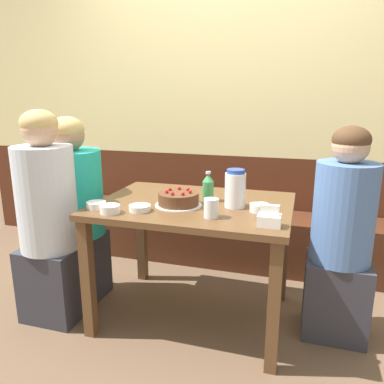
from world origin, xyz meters
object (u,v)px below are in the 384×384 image
napkin_holder (269,218)px  bowl_side_dish (259,208)px  glass_water_tall (211,208)px  person_teal_shirt (341,241)px  soju_bottle (208,187)px  bowl_sauce_shallow (140,208)px  birthday_cake (178,199)px  person_pale_blue_shirt (49,222)px  person_grey_tee (74,210)px  bench_seat (223,236)px  bowl_soup_white (110,209)px  bowl_rice_small (96,205)px  water_pitcher (235,189)px

napkin_holder → bowl_side_dish: (-0.07, 0.22, -0.02)m
glass_water_tall → person_teal_shirt: (0.65, 0.30, -0.22)m
soju_bottle → napkin_holder: (0.39, -0.35, -0.04)m
bowl_sauce_shallow → birthday_cake: bearing=43.9°
bowl_side_dish → glass_water_tall: size_ratio=1.04×
person_pale_blue_shirt → person_grey_tee: size_ratio=1.04×
napkin_holder → bowl_side_dish: 0.23m
bench_seat → birthday_cake: (-0.07, -0.91, 0.55)m
birthday_cake → bowl_side_dish: bearing=2.0°
birthday_cake → bowl_soup_white: 0.38m
glass_water_tall → person_teal_shirt: bearing=24.4°
napkin_holder → person_pale_blue_shirt: size_ratio=0.09×
person_grey_tee → bowl_rice_small: bearing=-38.5°
bowl_soup_white → water_pitcher: bearing=26.5°
person_pale_blue_shirt → glass_water_tall: bearing=0.8°
water_pitcher → person_grey_tee: (-1.05, 0.02, -0.22)m
bowl_soup_white → person_teal_shirt: 1.25m
birthday_cake → person_pale_blue_shirt: size_ratio=0.21×
bowl_soup_white → bowl_side_dish: (0.75, 0.25, -0.00)m
bowl_sauce_shallow → person_grey_tee: size_ratio=0.10×
bench_seat → bowl_side_dish: 1.11m
soju_bottle → bowl_sauce_shallow: (-0.30, -0.30, -0.07)m
bowl_side_dish → person_teal_shirt: size_ratio=0.09×
bowl_sauce_shallow → person_teal_shirt: (1.05, 0.30, -0.18)m
soju_bottle → glass_water_tall: size_ratio=1.79×
bowl_side_dish → soju_bottle: bearing=158.1°
napkin_holder → person_teal_shirt: (0.36, 0.35, -0.21)m
napkin_holder → glass_water_tall: size_ratio=1.12×
soju_bottle → bowl_side_dish: soju_bottle is taller
bench_seat → bowl_soup_white: (-0.37, -1.15, 0.54)m
soju_bottle → bowl_side_dish: (0.31, -0.13, -0.06)m
glass_water_tall → person_grey_tee: size_ratio=0.08×
soju_bottle → person_grey_tee: bearing=-176.1°
birthday_cake → bowl_rice_small: 0.45m
soju_bottle → person_teal_shirt: size_ratio=0.15×
bowl_soup_white → glass_water_tall: glass_water_tall is taller
napkin_holder → person_teal_shirt: person_teal_shirt is taller
birthday_cake → napkin_holder: bearing=-21.3°
bowl_rice_small → person_grey_tee: person_grey_tee is taller
person_pale_blue_shirt → person_teal_shirt: bearing=10.8°
bench_seat → person_pale_blue_shirt: 1.41m
water_pitcher → bowl_sauce_shallow: size_ratio=1.83×
bench_seat → bowl_sauce_shallow: size_ratio=20.93×
birthday_cake → napkin_holder: napkin_holder is taller
soju_bottle → bowl_rice_small: bearing=-149.3°
bench_seat → bowl_soup_white: bowl_soup_white is taller
bench_seat → bowl_sauce_shallow: 1.21m
bench_seat → water_pitcher: water_pitcher is taller
bowl_rice_small → bowl_sauce_shallow: size_ratio=0.91×
soju_bottle → person_teal_shirt: bearing=0.0°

